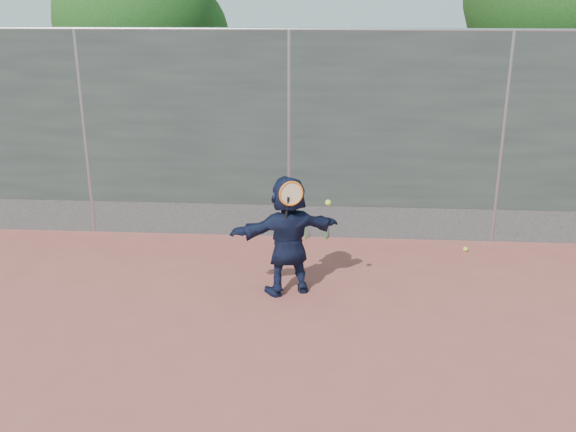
{
  "coord_description": "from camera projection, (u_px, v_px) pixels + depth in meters",
  "views": [
    {
      "loc": [
        0.62,
        -5.54,
        3.41
      ],
      "look_at": [
        0.12,
        1.58,
        0.98
      ],
      "focal_mm": 40.0,
      "sensor_mm": 36.0,
      "label": 1
    }
  ],
  "objects": [
    {
      "name": "tree_left",
      "position": [
        146.0,
        24.0,
        11.8
      ],
      "size": [
        3.15,
        3.0,
        4.53
      ],
      "color": "#382314",
      "rests_on": "ground"
    },
    {
      "name": "weed_clump",
      "position": [
        308.0,
        231.0,
        9.5
      ],
      "size": [
        0.68,
        0.07,
        0.3
      ],
      "color": "#387226",
      "rests_on": "ground"
    },
    {
      "name": "ground",
      "position": [
        265.0,
        360.0,
        6.37
      ],
      "size": [
        80.0,
        80.0,
        0.0
      ],
      "primitive_type": "plane",
      "color": "#9E4C42",
      "rests_on": "ground"
    },
    {
      "name": "swing_action",
      "position": [
        295.0,
        196.0,
        7.25
      ],
      "size": [
        0.59,
        0.16,
        0.51
      ],
      "color": "orange",
      "rests_on": "ground"
    },
    {
      "name": "player",
      "position": [
        288.0,
        235.0,
        7.61
      ],
      "size": [
        1.42,
        0.92,
        1.46
      ],
      "primitive_type": "imported",
      "rotation": [
        0.0,
        0.0,
        3.53
      ],
      "color": "#141B37",
      "rests_on": "ground"
    },
    {
      "name": "ball_ground",
      "position": [
        465.0,
        249.0,
        9.08
      ],
      "size": [
        0.07,
        0.07,
        0.07
      ],
      "primitive_type": "sphere",
      "color": "#CFE332",
      "rests_on": "ground"
    },
    {
      "name": "fence",
      "position": [
        289.0,
        132.0,
        9.16
      ],
      "size": [
        20.0,
        0.06,
        3.03
      ],
      "color": "#38423D",
      "rests_on": "ground"
    }
  ]
}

